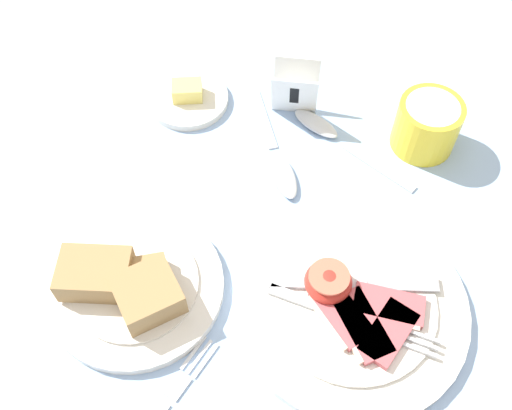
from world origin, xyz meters
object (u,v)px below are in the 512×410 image
sugar_cup (427,124)px  number_card (294,90)px  bread_plate (131,285)px  teaspoon_near_cup (278,160)px  butter_dish (188,98)px  breakfast_plate (351,305)px  teaspoon_by_saucer (332,134)px

sugar_cup → number_card: (-0.17, 0.04, 0.00)m
bread_plate → sugar_cup: bearing=38.9°
teaspoon_near_cup → number_card: bearing=153.2°
butter_dish → number_card: (0.14, 0.00, 0.03)m
breakfast_plate → butter_dish: bearing=129.9°
teaspoon_by_saucer → teaspoon_near_cup: bearing=73.1°
bread_plate → teaspoon_near_cup: 0.25m
butter_dish → teaspoon_near_cup: butter_dish is taller
bread_plate → sugar_cup: (0.32, 0.26, 0.02)m
breakfast_plate → bread_plate: size_ratio=1.30×
breakfast_plate → teaspoon_by_saucer: bearing=98.2°
teaspoon_by_saucer → breakfast_plate: bearing=132.7°
teaspoon_near_cup → breakfast_plate: bearing=6.7°
bread_plate → number_card: 0.33m
breakfast_plate → sugar_cup: bearing=71.9°
butter_dish → teaspoon_near_cup: 0.16m
bread_plate → teaspoon_near_cup: bearing=55.4°
bread_plate → teaspoon_near_cup: (0.14, 0.20, -0.01)m
bread_plate → teaspoon_by_saucer: 0.33m
sugar_cup → teaspoon_by_saucer: size_ratio=0.48×
breakfast_plate → teaspoon_near_cup: (-0.10, 0.19, -0.01)m
sugar_cup → teaspoon_by_saucer: 0.12m
teaspoon_by_saucer → butter_dish: bearing=23.8°
bread_plate → teaspoon_by_saucer: size_ratio=1.15×
number_card → breakfast_plate: bearing=-72.2°
bread_plate → number_card: bearing=63.4°
teaspoon_near_cup → bread_plate: bearing=-55.7°
sugar_cup → butter_dish: (-0.32, 0.03, -0.03)m
teaspoon_by_saucer → teaspoon_near_cup: 0.08m
teaspoon_by_saucer → teaspoon_near_cup: (-0.07, -0.05, 0.00)m
number_card → teaspoon_near_cup: size_ratio=0.39×
sugar_cup → teaspoon_near_cup: bearing=-162.5°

